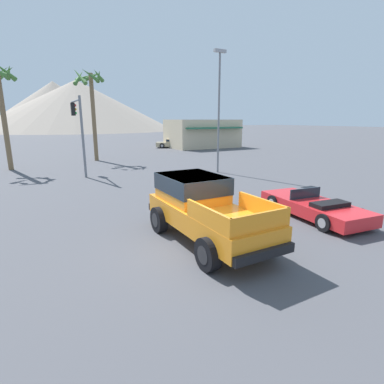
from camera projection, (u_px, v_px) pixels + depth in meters
ground_plane at (195, 244)px, 9.27m from camera, size 320.00×320.00×0.00m
orange_pickup_truck at (201, 205)px, 9.48m from camera, size 2.29×5.23×1.97m
red_convertible_car at (314, 207)px, 11.71m from camera, size 2.30×4.65×1.05m
parked_car_tan at (173, 143)px, 40.88m from camera, size 4.79×3.77×1.18m
traffic_light_main at (78, 121)px, 20.25m from camera, size 0.38×3.57×5.22m
street_lamp_post at (219, 102)px, 20.68m from camera, size 0.90×0.24×8.30m
palm_tree_tall at (90, 93)px, 26.69m from camera, size 2.79×2.84×8.17m
storefront_building at (202, 134)px, 41.15m from camera, size 9.22×6.48×3.75m
distant_mountain_range at (43, 106)px, 104.22m from camera, size 107.88×71.12×17.60m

